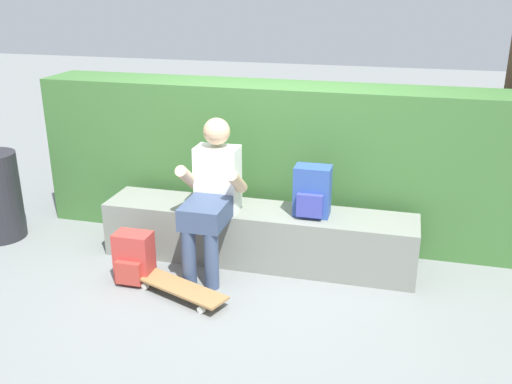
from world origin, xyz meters
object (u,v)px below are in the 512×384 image
Objects in this scene: bench_main at (258,235)px; skateboard_near_person at (179,287)px; person_skater at (212,192)px; backpack_on_ground at (134,258)px; backpack_on_bench at (312,192)px.

skateboard_near_person is at bearing -119.99° from bench_main.
bench_main is at bearing 60.01° from skateboard_near_person.
person_skater is 0.79m from backpack_on_ground.
backpack_on_bench is (0.75, 0.21, -0.00)m from person_skater.
backpack_on_bench is at bearing -1.23° from bench_main.
person_skater reaches higher than skateboard_near_person.
backpack_on_bench reaches higher than skateboard_near_person.
person_skater is (-0.31, -0.22, 0.43)m from bench_main.
skateboard_near_person is (-0.41, -0.72, -0.15)m from bench_main.
bench_main is 3.12× the size of skateboard_near_person.
skateboard_near_person is 2.04× the size of backpack_on_bench.
backpack_on_bench is 1.47m from backpack_on_ground.
person_skater is at bearing -145.17° from bench_main.
backpack_on_ground is (-0.83, -0.58, -0.03)m from bench_main.
skateboard_near_person is 0.46m from backpack_on_ground.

